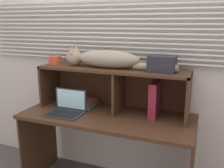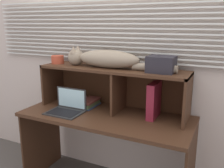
{
  "view_description": "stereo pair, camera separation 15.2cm",
  "coord_description": "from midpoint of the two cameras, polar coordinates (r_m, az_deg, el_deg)",
  "views": [
    {
      "loc": [
        0.77,
        -1.62,
        1.49
      ],
      "look_at": [
        0.0,
        0.34,
        0.97
      ],
      "focal_mm": 39.73,
      "sensor_mm": 36.0,
      "label": 1
    },
    {
      "loc": [
        0.91,
        -1.56,
        1.49
      ],
      "look_at": [
        0.0,
        0.34,
        0.97
      ],
      "focal_mm": 39.73,
      "sensor_mm": 36.0,
      "label": 2
    }
  ],
  "objects": [
    {
      "name": "back_panel_with_blinds",
      "position": [
        2.31,
        4.22,
        7.92
      ],
      "size": [
        4.4,
        0.08,
        2.5
      ],
      "color": "beige",
      "rests_on": "ground"
    },
    {
      "name": "desk",
      "position": [
        2.18,
        0.54,
        -10.56
      ],
      "size": [
        1.46,
        0.61,
        0.73
      ],
      "color": "#422718",
      "rests_on": "ground"
    },
    {
      "name": "hutch_shelf_unit",
      "position": [
        2.18,
        2.52,
        0.94
      ],
      "size": [
        1.31,
        0.33,
        0.38
      ],
      "color": "#422718",
      "rests_on": "desk"
    },
    {
      "name": "cat",
      "position": [
        2.15,
        0.39,
        5.79
      ],
      "size": [
        0.99,
        0.18,
        0.18
      ],
      "color": "gray",
      "rests_on": "hutch_shelf_unit"
    },
    {
      "name": "laptop",
      "position": [
        2.2,
        -8.4,
        -5.39
      ],
      "size": [
        0.3,
        0.23,
        0.2
      ],
      "color": "#2A2A2A",
      "rests_on": "desk"
    },
    {
      "name": "binder_upright",
      "position": [
        2.07,
        11.73,
        -3.67
      ],
      "size": [
        0.06,
        0.23,
        0.29
      ],
      "primitive_type": "cube",
      "color": "maroon",
      "rests_on": "desk"
    },
    {
      "name": "book_stack",
      "position": [
        2.32,
        -3.65,
        -4.36
      ],
      "size": [
        0.15,
        0.24,
        0.07
      ],
      "color": "#364B7E",
      "rests_on": "desk"
    },
    {
      "name": "small_basket",
      "position": [
        2.41,
        -10.66,
        5.55
      ],
      "size": [
        0.12,
        0.12,
        0.07
      ],
      "primitive_type": "cylinder",
      "color": "#B9472E",
      "rests_on": "hutch_shelf_unit"
    },
    {
      "name": "storage_box",
      "position": [
        1.99,
        13.45,
        4.44
      ],
      "size": [
        0.21,
        0.18,
        0.13
      ],
      "primitive_type": "cube",
      "color": "#25232A",
      "rests_on": "hutch_shelf_unit"
    }
  ]
}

